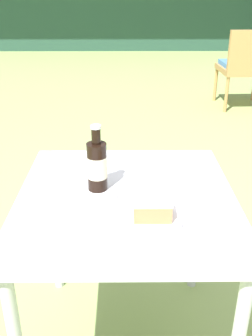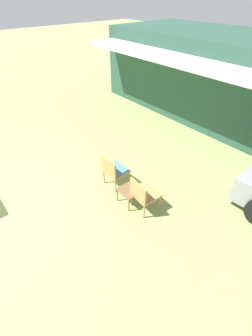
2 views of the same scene
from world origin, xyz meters
name	(u,v)px [view 2 (image 2 of 2)]	position (x,y,z in m)	size (l,w,h in m)	color
cabin_building	(226,77)	(0.61, 9.30, 1.44)	(9.43, 5.23, 2.87)	#284C3D
wicker_chair_cushioned	(114,170)	(1.36, 3.28, 0.49)	(0.55, 0.55, 0.87)	#B2844C
wicker_chair_plain	(143,193)	(2.44, 3.26, 0.50)	(0.57, 0.57, 0.87)	#B2844C
garden_side_table	(129,192)	(2.08, 3.15, 0.35)	(0.47, 0.42, 0.40)	brown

